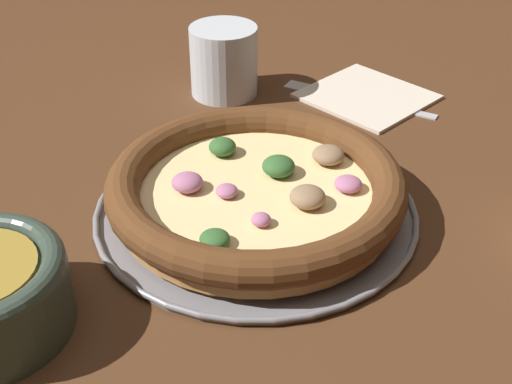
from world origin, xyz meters
TOP-DOWN VIEW (x-y plane):
  - ground_plane at (0.00, 0.00)m, footprint 3.00×3.00m
  - pizza_tray at (0.00, 0.00)m, footprint 0.29×0.29m
  - pizza at (0.00, -0.00)m, footprint 0.27×0.27m
  - drinking_cup at (0.17, 0.19)m, footprint 0.08×0.08m
  - napkin at (0.27, 0.05)m, footprint 0.14×0.14m
  - fork at (0.26, 0.07)m, footprint 0.05×0.19m

SIDE VIEW (x-z plane):
  - ground_plane at x=0.00m, z-range 0.00..0.00m
  - fork at x=0.26m, z-range 0.00..0.00m
  - napkin at x=0.27m, z-range 0.00..0.01m
  - pizza_tray at x=0.00m, z-range 0.00..0.01m
  - pizza at x=0.00m, z-range 0.01..0.05m
  - drinking_cup at x=0.17m, z-range 0.00..0.08m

